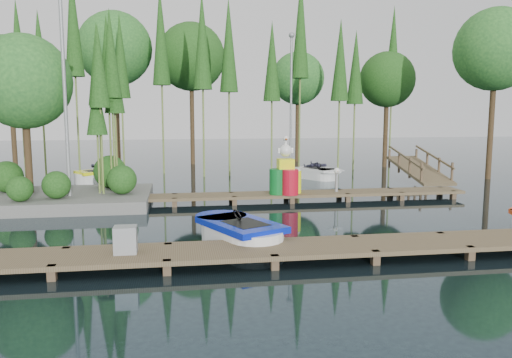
{
  "coord_description": "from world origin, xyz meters",
  "views": [
    {
      "loc": [
        -1.89,
        -14.73,
        3.17
      ],
      "look_at": [
        0.5,
        0.5,
        1.1
      ],
      "focal_mm": 35.0,
      "sensor_mm": 36.0,
      "label": 1
    }
  ],
  "objects": [
    {
      "name": "boat_white_far",
      "position": [
        4.68,
        8.17,
        0.26
      ],
      "size": [
        2.25,
        2.69,
        1.17
      ],
      "rotation": [
        0.0,
        0.0,
        -0.32
      ],
      "color": "white",
      "rests_on": "ground"
    },
    {
      "name": "boat_yellow_far",
      "position": [
        -5.36,
        8.61,
        0.28
      ],
      "size": [
        2.87,
        2.39,
        1.32
      ],
      "rotation": [
        0.0,
        0.0,
        0.2
      ],
      "color": "white",
      "rests_on": "ground"
    },
    {
      "name": "seagull_post",
      "position": [
        3.78,
        2.5,
        0.89
      ],
      "size": [
        0.55,
        0.3,
        0.88
      ],
      "color": "gray",
      "rests_on": "far_dock"
    },
    {
      "name": "ramp",
      "position": [
        9.0,
        6.5,
        0.59
      ],
      "size": [
        1.5,
        3.94,
        1.49
      ],
      "color": "brown",
      "rests_on": "ground"
    },
    {
      "name": "tree_screen",
      "position": [
        -2.04,
        10.6,
        6.12
      ],
      "size": [
        34.42,
        18.53,
        10.31
      ],
      "color": "#422F1C",
      "rests_on": "ground"
    },
    {
      "name": "near_dock",
      "position": [
        0.0,
        -4.5,
        0.23
      ],
      "size": [
        18.0,
        1.5,
        0.5
      ],
      "color": "brown",
      "rests_on": "ground"
    },
    {
      "name": "boat_blue",
      "position": [
        -0.48,
        -3.21,
        0.28
      ],
      "size": [
        2.37,
        3.13,
        0.96
      ],
      "rotation": [
        0.0,
        0.0,
        0.44
      ],
      "color": "white",
      "rests_on": "ground"
    },
    {
      "name": "utility_cabinet",
      "position": [
        -2.99,
        -4.5,
        0.58
      ],
      "size": [
        0.46,
        0.39,
        0.56
      ],
      "primitive_type": "cube",
      "color": "gray",
      "rests_on": "near_dock"
    },
    {
      "name": "drum_cluster",
      "position": [
        1.88,
        2.35,
        0.9
      ],
      "size": [
        1.19,
        1.09,
        2.05
      ],
      "color": "#0B6923",
      "rests_on": "far_dock"
    },
    {
      "name": "lamp_island",
      "position": [
        -5.5,
        2.5,
        4.26
      ],
      "size": [
        0.3,
        0.3,
        7.25
      ],
      "color": "gray",
      "rests_on": "ground"
    },
    {
      "name": "yellow_barrel",
      "position": [
        2.18,
        2.5,
        0.7
      ],
      "size": [
        0.53,
        0.53,
        0.8
      ],
      "primitive_type": "cylinder",
      "color": "#F6FD0D",
      "rests_on": "far_dock"
    },
    {
      "name": "island",
      "position": [
        -6.3,
        3.29,
        3.18
      ],
      "size": [
        6.2,
        4.2,
        6.75
      ],
      "color": "slate",
      "rests_on": "ground"
    },
    {
      "name": "ground_plane",
      "position": [
        0.0,
        0.0,
        0.0
      ],
      "size": [
        90.0,
        90.0,
        0.0
      ],
      "primitive_type": "plane",
      "color": "#1D2E36"
    },
    {
      "name": "lamp_rear",
      "position": [
        4.0,
        11.0,
        4.26
      ],
      "size": [
        0.3,
        0.3,
        7.25
      ],
      "color": "gray",
      "rests_on": "ground"
    },
    {
      "name": "far_dock",
      "position": [
        1.0,
        2.5,
        0.23
      ],
      "size": [
        15.0,
        1.2,
        0.5
      ],
      "color": "brown",
      "rests_on": "ground"
    }
  ]
}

